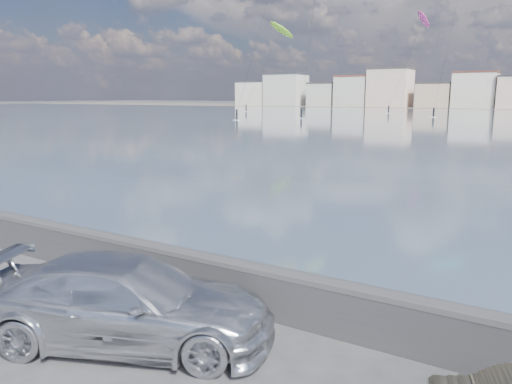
% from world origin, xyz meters
% --- Properties ---
extents(ground, '(700.00, 700.00, 0.00)m').
position_xyz_m(ground, '(0.00, 0.00, 0.00)').
color(ground, '#333335').
rests_on(ground, ground).
extents(seawall, '(400.00, 0.36, 1.08)m').
position_xyz_m(seawall, '(0.00, 2.70, 0.58)').
color(seawall, '#28282B').
rests_on(seawall, ground).
extents(car_silver, '(5.63, 4.00, 1.51)m').
position_xyz_m(car_silver, '(0.48, 0.52, 0.76)').
color(car_silver, silver).
rests_on(car_silver, ground).
extents(kitesurfer_8, '(6.02, 17.85, 25.95)m').
position_xyz_m(kitesurfer_8, '(-27.18, 131.42, 23.22)').
color(kitesurfer_8, '#E5338C').
rests_on(kitesurfer_8, ground).
extents(kitesurfer_13, '(5.82, 20.41, 25.40)m').
position_xyz_m(kitesurfer_13, '(-66.08, 126.66, 22.77)').
color(kitesurfer_13, '#8CD826').
rests_on(kitesurfer_13, ground).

